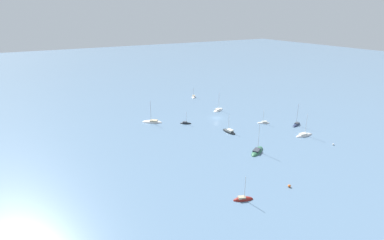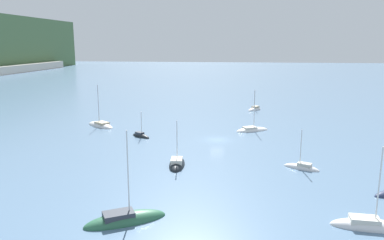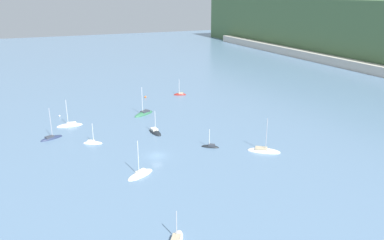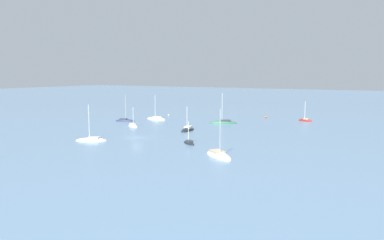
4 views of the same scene
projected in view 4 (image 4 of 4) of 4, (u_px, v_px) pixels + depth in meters
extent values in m
plane|color=slate|center=(137.00, 138.00, 89.86)|extent=(600.00, 600.00, 0.00)
ellipsoid|color=silver|center=(133.00, 126.00, 109.00)|extent=(3.73, 5.35, 1.24)
cube|color=beige|center=(132.00, 124.00, 109.27)|extent=(1.83, 2.17, 0.54)
cylinder|color=silver|center=(133.00, 116.00, 108.41)|extent=(0.14, 0.14, 5.35)
ellipsoid|color=silver|center=(156.00, 119.00, 125.78)|extent=(2.68, 7.70, 1.64)
cube|color=silver|center=(158.00, 117.00, 125.36)|extent=(1.71, 2.82, 0.58)
cylinder|color=silver|center=(155.00, 107.00, 125.45)|extent=(0.14, 0.14, 7.74)
ellipsoid|color=silver|center=(219.00, 156.00, 69.72)|extent=(7.33, 8.39, 1.79)
cube|color=tan|center=(217.00, 152.00, 70.23)|extent=(3.41, 3.61, 0.53)
cylinder|color=#B2B2B7|center=(220.00, 132.00, 68.75)|extent=(0.14, 0.14, 8.46)
ellipsoid|color=#232D4C|center=(125.00, 121.00, 120.94)|extent=(4.10, 6.59, 1.41)
cube|color=#333842|center=(123.00, 119.00, 120.93)|extent=(2.05, 2.61, 0.52)
cylinder|color=#B2B2B7|center=(126.00, 107.00, 120.33)|extent=(0.14, 0.14, 8.39)
ellipsoid|color=black|center=(189.00, 144.00, 82.26)|extent=(3.91, 4.61, 1.24)
cube|color=#333842|center=(190.00, 141.00, 81.85)|extent=(1.80, 1.95, 0.54)
cylinder|color=silver|center=(188.00, 132.00, 82.15)|extent=(0.14, 0.14, 4.58)
ellipsoid|color=black|center=(188.00, 131.00, 100.92)|extent=(6.77, 2.83, 1.82)
cube|color=silver|center=(188.00, 127.00, 101.29)|extent=(2.50, 1.79, 0.71)
cylinder|color=silver|center=(187.00, 118.00, 100.18)|extent=(0.14, 0.14, 6.14)
ellipsoid|color=#2D6647|center=(223.00, 123.00, 115.54)|extent=(6.42, 8.53, 1.95)
cube|color=#333842|center=(226.00, 121.00, 115.44)|extent=(3.06, 3.51, 0.60)
cylinder|color=silver|center=(222.00, 108.00, 114.93)|extent=(0.14, 0.14, 8.84)
ellipsoid|color=white|center=(91.00, 141.00, 85.91)|extent=(5.60, 7.53, 1.44)
cube|color=beige|center=(94.00, 138.00, 85.81)|extent=(2.79, 3.12, 0.47)
cylinder|color=silver|center=(89.00, 122.00, 85.38)|extent=(0.14, 0.14, 7.94)
ellipsoid|color=maroon|center=(305.00, 121.00, 121.32)|extent=(3.21, 5.20, 1.61)
cube|color=tan|center=(306.00, 119.00, 120.93)|extent=(1.66, 2.06, 0.51)
cylinder|color=silver|center=(305.00, 110.00, 121.08)|extent=(0.14, 0.14, 5.99)
sphere|color=white|center=(169.00, 115.00, 135.85)|extent=(0.57, 0.57, 0.57)
sphere|color=orange|center=(266.00, 117.00, 129.39)|extent=(0.74, 0.74, 0.74)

